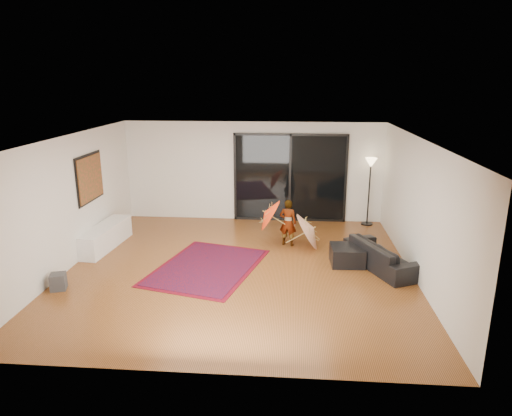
# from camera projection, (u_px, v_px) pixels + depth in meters

# --- Properties ---
(floor) EXTENTS (7.00, 7.00, 0.00)m
(floor) POSITION_uv_depth(u_px,v_px,m) (239.00, 269.00, 9.44)
(floor) COLOR brown
(floor) RESTS_ON ground
(ceiling) EXTENTS (7.00, 7.00, 0.00)m
(ceiling) POSITION_uv_depth(u_px,v_px,m) (238.00, 138.00, 8.70)
(ceiling) COLOR white
(ceiling) RESTS_ON wall_back
(wall_back) EXTENTS (7.00, 0.00, 7.00)m
(wall_back) POSITION_uv_depth(u_px,v_px,m) (253.00, 172.00, 12.43)
(wall_back) COLOR silver
(wall_back) RESTS_ON floor
(wall_front) EXTENTS (7.00, 0.00, 7.00)m
(wall_front) POSITION_uv_depth(u_px,v_px,m) (206.00, 281.00, 5.71)
(wall_front) COLOR silver
(wall_front) RESTS_ON floor
(wall_left) EXTENTS (0.00, 7.00, 7.00)m
(wall_left) POSITION_uv_depth(u_px,v_px,m) (69.00, 202.00, 9.34)
(wall_left) COLOR silver
(wall_left) RESTS_ON floor
(wall_right) EXTENTS (0.00, 7.00, 7.00)m
(wall_right) POSITION_uv_depth(u_px,v_px,m) (418.00, 210.00, 8.80)
(wall_right) COLOR silver
(wall_right) RESTS_ON floor
(sliding_door) EXTENTS (3.06, 0.07, 2.40)m
(sliding_door) POSITION_uv_depth(u_px,v_px,m) (290.00, 178.00, 12.36)
(sliding_door) COLOR black
(sliding_door) RESTS_ON wall_back
(painting) EXTENTS (0.04, 1.28, 1.08)m
(painting) POSITION_uv_depth(u_px,v_px,m) (90.00, 178.00, 10.21)
(painting) COLOR black
(painting) RESTS_ON wall_left
(media_console) EXTENTS (0.62, 1.90, 0.52)m
(media_console) POSITION_uv_depth(u_px,v_px,m) (105.00, 237.00, 10.59)
(media_console) COLOR white
(media_console) RESTS_ON floor
(speaker) EXTENTS (0.34, 0.34, 0.31)m
(speaker) POSITION_uv_depth(u_px,v_px,m) (58.00, 282.00, 8.48)
(speaker) COLOR #424244
(speaker) RESTS_ON floor
(persian_rug) EXTENTS (2.51, 3.05, 0.02)m
(persian_rug) POSITION_uv_depth(u_px,v_px,m) (207.00, 267.00, 9.50)
(persian_rug) COLOR #580715
(persian_rug) RESTS_ON floor
(sofa) EXTENTS (1.47, 2.03, 0.55)m
(sofa) POSITION_uv_depth(u_px,v_px,m) (382.00, 255.00, 9.44)
(sofa) COLOR black
(sofa) RESTS_ON floor
(ottoman) EXTENTS (0.71, 0.71, 0.39)m
(ottoman) POSITION_uv_depth(u_px,v_px,m) (347.00, 255.00, 9.64)
(ottoman) COLOR black
(ottoman) RESTS_ON floor
(floor_lamp) EXTENTS (0.31, 0.31, 1.81)m
(floor_lamp) POSITION_uv_depth(u_px,v_px,m) (370.00, 172.00, 11.93)
(floor_lamp) COLOR black
(floor_lamp) RESTS_ON floor
(child) EXTENTS (0.45, 0.35, 1.11)m
(child) POSITION_uv_depth(u_px,v_px,m) (288.00, 223.00, 10.64)
(child) COLOR #999999
(child) RESTS_ON floor
(parasol_orange) EXTENTS (0.56, 0.80, 0.86)m
(parasol_orange) POSITION_uv_depth(u_px,v_px,m) (264.00, 215.00, 10.59)
(parasol_orange) COLOR #F6350C
(parasol_orange) RESTS_ON child
(parasol_white) EXTENTS (0.64, 0.93, 0.97)m
(parasol_white) POSITION_uv_depth(u_px,v_px,m) (314.00, 227.00, 10.47)
(parasol_white) COLOR beige
(parasol_white) RESTS_ON floor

